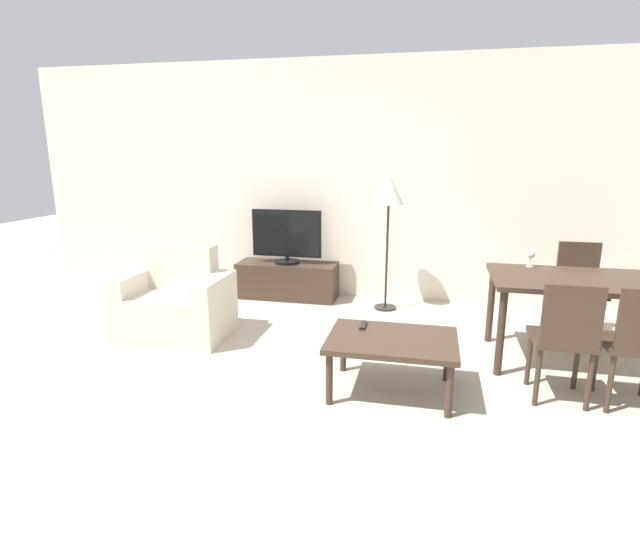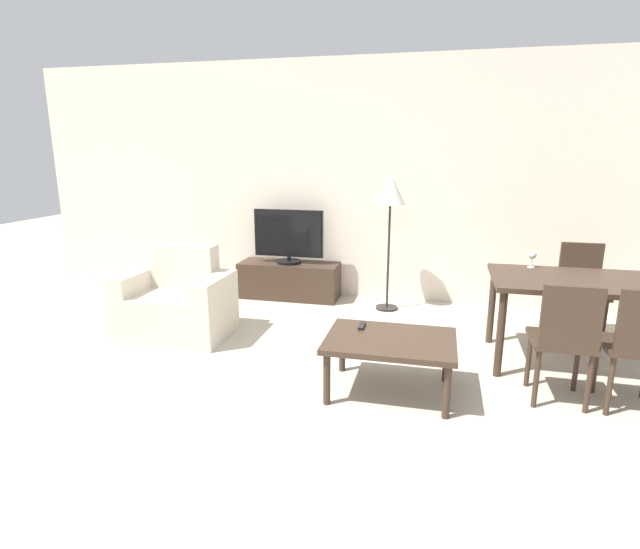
# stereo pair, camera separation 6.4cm
# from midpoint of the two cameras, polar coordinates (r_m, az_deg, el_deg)

# --- Properties ---
(ground_plane) EXTENTS (18.00, 18.00, 0.00)m
(ground_plane) POSITION_cam_midpoint_polar(r_m,az_deg,el_deg) (3.18, -7.56, -18.54)
(ground_plane) COLOR #B2A893
(wall_back) EXTENTS (7.92, 0.06, 2.70)m
(wall_back) POSITION_cam_midpoint_polar(r_m,az_deg,el_deg) (5.84, 3.12, 10.55)
(wall_back) COLOR beige
(wall_back) RESTS_ON ground_plane
(armchair) EXTENTS (1.00, 0.65, 0.83)m
(armchair) POSITION_cam_midpoint_polar(r_m,az_deg,el_deg) (4.87, -16.51, -3.30)
(armchair) COLOR beige
(armchair) RESTS_ON ground_plane
(tv_stand) EXTENTS (1.16, 0.43, 0.42)m
(tv_stand) POSITION_cam_midpoint_polar(r_m,az_deg,el_deg) (5.90, -4.06, -0.66)
(tv_stand) COLOR #38281E
(tv_stand) RESTS_ON ground_plane
(tv) EXTENTS (0.82, 0.29, 0.62)m
(tv) POSITION_cam_midpoint_polar(r_m,az_deg,el_deg) (5.79, -4.15, 4.34)
(tv) COLOR black
(tv) RESTS_ON tv_stand
(coffee_table) EXTENTS (0.91, 0.66, 0.42)m
(coffee_table) POSITION_cam_midpoint_polar(r_m,az_deg,el_deg) (3.61, 7.74, -7.89)
(coffee_table) COLOR #38281E
(coffee_table) RESTS_ON ground_plane
(dining_table) EXTENTS (1.28, 0.84, 0.72)m
(dining_table) POSITION_cam_midpoint_polar(r_m,az_deg,el_deg) (4.44, 26.78, -1.44)
(dining_table) COLOR #38281E
(dining_table) RESTS_ON ground_plane
(dining_chair_near) EXTENTS (0.40, 0.40, 0.87)m
(dining_chair_near) POSITION_cam_midpoint_polar(r_m,az_deg,el_deg) (3.76, 25.77, -6.28)
(dining_chair_near) COLOR #38281E
(dining_chair_near) RESTS_ON ground_plane
(dining_chair_far) EXTENTS (0.40, 0.40, 0.87)m
(dining_chair_far) POSITION_cam_midpoint_polar(r_m,az_deg,el_deg) (5.21, 27.15, -0.98)
(dining_chair_far) COLOR #38281E
(dining_chair_far) RESTS_ON ground_plane
(dining_chair_near_right) EXTENTS (0.40, 0.40, 0.87)m
(dining_chair_near_right) POSITION_cam_midpoint_polar(r_m,az_deg,el_deg) (3.89, 32.25, -6.42)
(dining_chair_near_right) COLOR #38281E
(dining_chair_near_right) RESTS_ON ground_plane
(floor_lamp) EXTENTS (0.32, 0.32, 1.46)m
(floor_lamp) POSITION_cam_midpoint_polar(r_m,az_deg,el_deg) (5.32, 7.53, 8.89)
(floor_lamp) COLOR black
(floor_lamp) RESTS_ON ground_plane
(remote_primary) EXTENTS (0.04, 0.15, 0.02)m
(remote_primary) POSITION_cam_midpoint_polar(r_m,az_deg,el_deg) (3.78, 4.47, -5.84)
(remote_primary) COLOR black
(remote_primary) RESTS_ON coffee_table
(wine_glass_left) EXTENTS (0.07, 0.07, 0.15)m
(wine_glass_left) POSITION_cam_midpoint_polar(r_m,az_deg,el_deg) (4.65, 22.60, 2.04)
(wine_glass_left) COLOR silver
(wine_glass_left) RESTS_ON dining_table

